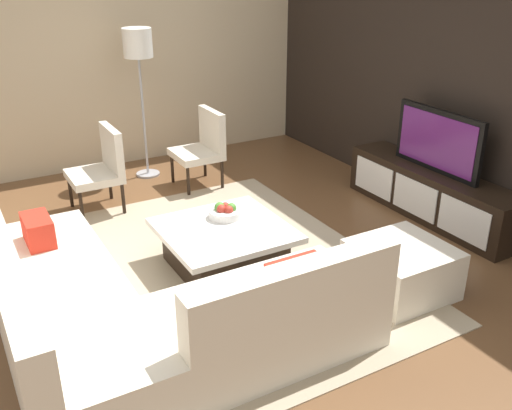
{
  "coord_description": "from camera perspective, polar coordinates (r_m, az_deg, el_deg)",
  "views": [
    {
      "loc": [
        3.79,
        -1.81,
        2.51
      ],
      "look_at": [
        -0.13,
        0.43,
        0.5
      ],
      "focal_mm": 40.36,
      "sensor_mm": 36.0,
      "label": 1
    }
  ],
  "objects": [
    {
      "name": "ottoman",
      "position": [
        4.72,
        14.19,
        -6.2
      ],
      "size": [
        0.7,
        0.7,
        0.4
      ],
      "primitive_type": "cube",
      "color": "beige",
      "rests_on": "ground"
    },
    {
      "name": "sectional_couch",
      "position": [
        4.07,
        -11.89,
        -9.98
      ],
      "size": [
        2.46,
        2.33,
        0.8
      ],
      "color": "beige",
      "rests_on": "ground"
    },
    {
      "name": "accent_chair_far",
      "position": [
        6.62,
        -5.24,
        6.08
      ],
      "size": [
        0.55,
        0.5,
        0.87
      ],
      "rotation": [
        0.0,
        0.0,
        -0.13
      ],
      "color": "black",
      "rests_on": "ground"
    },
    {
      "name": "side_wall_left",
      "position": [
        7.36,
        -13.94,
        14.6
      ],
      "size": [
        0.12,
        5.2,
        2.8
      ],
      "primitive_type": "cube",
      "color": "beige",
      "rests_on": "ground"
    },
    {
      "name": "accent_chair_near",
      "position": [
        6.13,
        -15.0,
        3.88
      ],
      "size": [
        0.54,
        0.51,
        0.87
      ],
      "rotation": [
        0.0,
        0.0,
        -0.04
      ],
      "color": "black",
      "rests_on": "ground"
    },
    {
      "name": "television",
      "position": [
        5.91,
        17.59,
        6.07
      ],
      "size": [
        1.06,
        0.06,
        0.61
      ],
      "color": "black",
      "rests_on": "media_console"
    },
    {
      "name": "ground_plane",
      "position": [
        4.9,
        -3.61,
        -6.96
      ],
      "size": [
        14.0,
        14.0,
        0.0
      ],
      "primitive_type": "plane",
      "color": "brown"
    },
    {
      "name": "area_rug",
      "position": [
        4.97,
        -4.12,
        -6.39
      ],
      "size": [
        3.39,
        2.68,
        0.01
      ],
      "primitive_type": "cube",
      "color": "tan",
      "rests_on": "ground"
    },
    {
      "name": "floor_lamp",
      "position": [
        6.78,
        -11.6,
        14.62
      ],
      "size": [
        0.33,
        0.33,
        1.73
      ],
      "color": "#A5A5AA",
      "rests_on": "ground"
    },
    {
      "name": "media_console",
      "position": [
        6.1,
        16.94,
        1.1
      ],
      "size": [
        2.03,
        0.45,
        0.5
      ],
      "color": "black",
      "rests_on": "ground"
    },
    {
      "name": "feature_wall_back",
      "position": [
        6.0,
        20.35,
        11.82
      ],
      "size": [
        6.4,
        0.12,
        2.8
      ],
      "primitive_type": "cube",
      "color": "black",
      "rests_on": "ground"
    },
    {
      "name": "coffee_table",
      "position": [
        4.91,
        -3.14,
        -4.13
      ],
      "size": [
        1.01,
        1.03,
        0.38
      ],
      "color": "black",
      "rests_on": "ground"
    },
    {
      "name": "fruit_bowl",
      "position": [
        4.99,
        -3.1,
        -0.67
      ],
      "size": [
        0.28,
        0.28,
        0.14
      ],
      "color": "silver",
      "rests_on": "coffee_table"
    }
  ]
}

